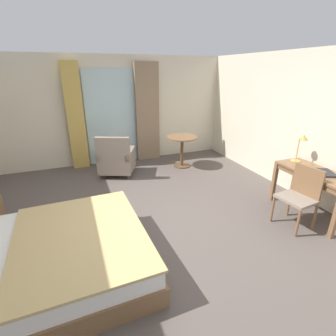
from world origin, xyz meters
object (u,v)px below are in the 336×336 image
Objects in this scene: bed at (42,260)px; armchair_by_window at (116,160)px; desk_lamp at (302,142)px; writing_desk at (316,178)px; closed_book at (326,173)px; desk_chair at (300,193)px; round_cafe_table at (182,144)px.

bed is 2.41× the size of armchair_by_window.
armchair_by_window is at bearing 139.71° from desk_lamp.
bed is 3.89m from writing_desk.
closed_book is at bearing -2.17° from bed.
desk_chair is 0.53m from closed_book.
writing_desk is 0.63m from desk_lamp.
writing_desk reaches higher than round_cafe_table.
closed_book is (0.04, -0.10, 0.11)m from writing_desk.
armchair_by_window is at bearing 64.09° from bed.
closed_book is at bearing -69.19° from writing_desk.
round_cafe_table is at bearing -0.13° from armchair_by_window.
desk_chair is 2.92m from round_cafe_table.
desk_lamp is 2.58m from round_cafe_table.
bed reaches higher than round_cafe_table.
round_cafe_table is (-0.59, 2.86, 0.03)m from desk_chair.
bed is at bearing -155.50° from closed_book.
closed_book is at bearing 4.77° from desk_chair.
writing_desk is (3.87, -0.05, 0.39)m from bed.
desk_lamp is at bearing 48.00° from desk_chair.
bed is at bearing -115.91° from armchair_by_window.
armchair_by_window is at bearing 159.49° from closed_book.
desk_lamp reaches higher than closed_book.
desk_chair reaches higher than round_cafe_table.
closed_book is 0.36× the size of armchair_by_window.
bed reaches higher than armchair_by_window.
writing_desk is 3.76m from armchair_by_window.
bed is 2.47× the size of desk_chair.
bed is 3.95m from closed_book.
writing_desk is at bearing 17.68° from desk_chair.
desk_chair is 1.89× the size of desk_lamp.
desk_lamp is at bearing -63.64° from round_cafe_table.
bed is at bearing 179.28° from writing_desk.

